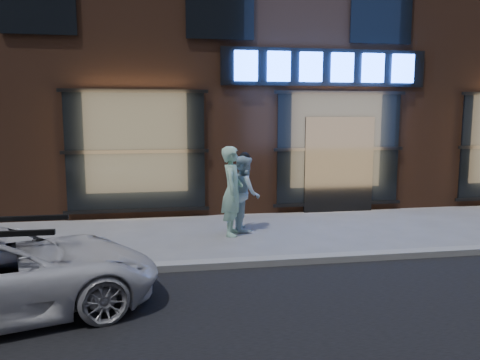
% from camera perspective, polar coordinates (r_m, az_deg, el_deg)
% --- Properties ---
extents(ground, '(90.00, 90.00, 0.00)m').
position_cam_1_polar(ground, '(8.84, 21.17, -8.71)').
color(ground, slate).
rests_on(ground, ground).
extents(curb, '(60.00, 0.25, 0.12)m').
position_cam_1_polar(curb, '(8.83, 21.19, -8.34)').
color(curb, gray).
rests_on(curb, ground).
extents(storefront_building, '(30.20, 8.28, 10.30)m').
position_cam_1_polar(storefront_building, '(16.09, 6.80, 17.55)').
color(storefront_building, '#54301E').
rests_on(storefront_building, ground).
extents(man_bowtie, '(0.60, 0.76, 1.83)m').
position_cam_1_polar(man_bowtie, '(9.52, -0.95, -1.35)').
color(man_bowtie, '#ACE3C3').
rests_on(man_bowtie, ground).
extents(man_cap, '(0.63, 0.80, 1.61)m').
position_cam_1_polar(man_cap, '(9.95, 0.55, -1.58)').
color(man_cap, silver).
rests_on(man_cap, ground).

